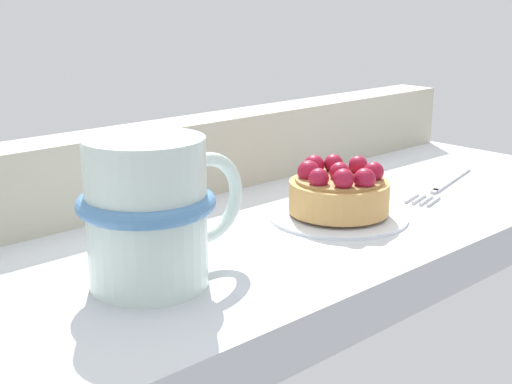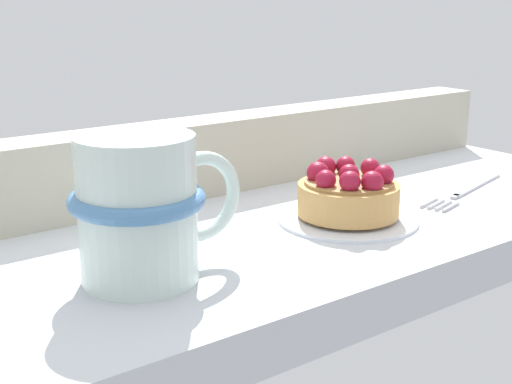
{
  "view_description": "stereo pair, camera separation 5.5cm",
  "coord_description": "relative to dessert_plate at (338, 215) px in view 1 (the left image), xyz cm",
  "views": [
    {
      "loc": [
        -40.04,
        -42.93,
        19.62
      ],
      "look_at": [
        -3.77,
        -3.76,
        4.53
      ],
      "focal_mm": 49.93,
      "sensor_mm": 36.0,
      "label": 1
    },
    {
      "loc": [
        -35.79,
        -46.48,
        19.62
      ],
      "look_at": [
        -3.77,
        -3.76,
        4.53
      ],
      "focal_mm": 49.93,
      "sensor_mm": 36.0,
      "label": 2
    }
  ],
  "objects": [
    {
      "name": "window_rail_back",
      "position": [
        -6.77,
        15.82,
        3.39
      ],
      "size": [
        82.02,
        5.09,
        7.35
      ],
      "primitive_type": "cube",
      "color": "#B2AD99",
      "rests_on": "ground_plane"
    },
    {
      "name": "dessert_fork",
      "position": [
        16.04,
        -0.54,
        0.01
      ],
      "size": [
        16.29,
        5.67,
        0.6
      ],
      "color": "#B7B7BC",
      "rests_on": "ground_plane"
    },
    {
      "name": "coffee_mug",
      "position": [
        -20.8,
        -0.98,
        4.99
      ],
      "size": [
        13.26,
        9.45,
        10.37
      ],
      "color": "silver",
      "rests_on": "ground_plane"
    },
    {
      "name": "dessert_plate",
      "position": [
        0.0,
        0.0,
        0.0
      ],
      "size": [
        12.46,
        12.46,
        0.62
      ],
      "color": "silver",
      "rests_on": "ground_plane"
    },
    {
      "name": "ground_plane",
      "position": [
        -6.77,
        3.27,
        -2.2
      ],
      "size": [
        83.7,
        30.19,
        3.82
      ],
      "primitive_type": "cube",
      "color": "silver"
    },
    {
      "name": "raspberry_tart",
      "position": [
        -0.02,
        0.02,
        2.24
      ],
      "size": [
        8.95,
        8.95,
        4.63
      ],
      "color": "tan",
      "rests_on": "dessert_plate"
    }
  ]
}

